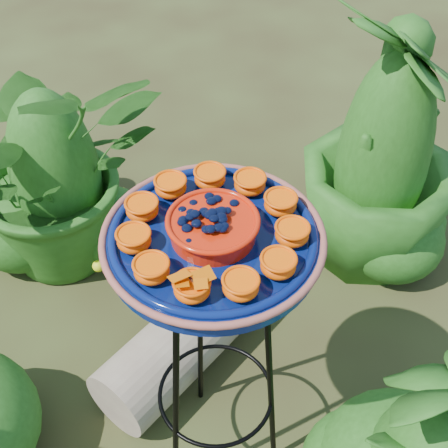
{
  "coord_description": "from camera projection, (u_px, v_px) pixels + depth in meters",
  "views": [
    {
      "loc": [
        0.09,
        -0.93,
        1.63
      ],
      "look_at": [
        0.11,
        -0.12,
        0.84
      ],
      "focal_mm": 50.0,
      "sensor_mm": 36.0,
      "label": 1
    }
  ],
  "objects": [
    {
      "name": "ground_plane",
      "position": [
        183.0,
        401.0,
        1.8
      ],
      "size": [
        20.0,
        20.0,
        0.0
      ],
      "primitive_type": "plane",
      "color": "black",
      "rests_on": "ground"
    },
    {
      "name": "tripod_stand",
      "position": [
        215.0,
        345.0,
        1.38
      ],
      "size": [
        0.35,
        0.35,
        0.78
      ],
      "rotation": [
        0.0,
        0.0,
        0.28
      ],
      "color": "black",
      "rests_on": "ground"
    },
    {
      "name": "feeder_dish",
      "position": [
        213.0,
        236.0,
        1.13
      ],
      "size": [
        0.49,
        0.49,
        0.09
      ],
      "rotation": [
        0.0,
        0.0,
        0.28
      ],
      "color": "#061551",
      "rests_on": "tripod_stand"
    },
    {
      "name": "driftwood_log",
      "position": [
        191.0,
        333.0,
        1.85
      ],
      "size": [
        0.57,
        0.61,
        0.21
      ],
      "primitive_type": "cylinder",
      "rotation": [
        0.0,
        1.57,
        0.85
      ],
      "color": "tan",
      "rests_on": "ground"
    },
    {
      "name": "shrub_back_left",
      "position": [
        53.0,
        163.0,
        1.97
      ],
      "size": [
        0.86,
        0.81,
        0.77
      ],
      "primitive_type": "imported",
      "rotation": [
        0.0,
        0.0,
        0.36
      ],
      "color": "#1F4F15",
      "rests_on": "ground"
    },
    {
      "name": "shrub_back_right",
      "position": [
        385.0,
        146.0,
        1.92
      ],
      "size": [
        0.68,
        0.68,
        0.92
      ],
      "primitive_type": "imported",
      "rotation": [
        0.0,
        0.0,
        1.98
      ],
      "color": "#1F4F15",
      "rests_on": "ground"
    },
    {
      "name": "shrub_front_right",
      "position": [
        443.0,
        439.0,
        1.32
      ],
      "size": [
        0.47,
        0.39,
        0.77
      ],
      "primitive_type": "imported",
      "rotation": [
        0.0,
        0.0,
        3.47
      ],
      "color": "#1F4F15",
      "rests_on": "ground"
    }
  ]
}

